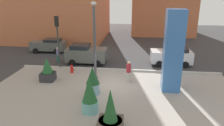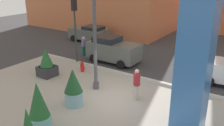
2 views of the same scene
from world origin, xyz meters
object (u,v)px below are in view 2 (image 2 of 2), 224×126
(car_passing_lane, at_px, (113,50))
(pedestrian_by_curb, at_px, (84,45))
(lamp_post, at_px, (95,39))
(potted_plant_curbside, at_px, (47,63))
(potted_plant_by_pillar, at_px, (39,109))
(fire_hydrant, at_px, (82,67))
(traffic_light_far_side, at_px, (75,20))
(art_pillar_blue, at_px, (194,66))
(potted_plant_near_left, at_px, (73,87))
(car_curb_west, at_px, (89,33))
(pedestrian_crossing, at_px, (137,83))

(car_passing_lane, relative_size, pedestrian_by_curb, 2.45)
(lamp_post, distance_m, car_passing_lane, 5.27)
(potted_plant_curbside, height_order, potted_plant_by_pillar, potted_plant_by_pillar)
(pedestrian_by_curb, bearing_deg, car_passing_lane, 1.75)
(potted_plant_by_pillar, xyz_separation_m, fire_hydrant, (-2.98, 6.20, -0.69))
(lamp_post, distance_m, traffic_light_far_side, 4.71)
(art_pillar_blue, bearing_deg, potted_plant_near_left, -166.75)
(lamp_post, height_order, traffic_light_far_side, lamp_post)
(potted_plant_by_pillar, xyz_separation_m, car_curb_west, (-7.75, 12.82, -0.24))
(potted_plant_by_pillar, distance_m, traffic_light_far_side, 8.76)
(traffic_light_far_side, height_order, pedestrian_by_curb, traffic_light_far_side)
(art_pillar_blue, relative_size, traffic_light_far_side, 1.19)
(fire_hydrant, distance_m, traffic_light_far_side, 3.38)
(potted_plant_curbside, distance_m, pedestrian_crossing, 6.44)
(fire_hydrant, bearing_deg, potted_plant_by_pillar, -64.33)
(lamp_post, relative_size, car_passing_lane, 1.56)
(potted_plant_near_left, relative_size, pedestrian_crossing, 1.13)
(potted_plant_curbside, xyz_separation_m, traffic_light_far_side, (-0.04, 2.92, 2.37))
(potted_plant_near_left, relative_size, traffic_light_far_side, 0.41)
(traffic_light_far_side, xyz_separation_m, car_curb_west, (-3.33, 5.58, -2.43))
(car_passing_lane, bearing_deg, pedestrian_crossing, -44.71)
(potted_plant_near_left, distance_m, fire_hydrant, 4.63)
(potted_plant_by_pillar, bearing_deg, fire_hydrant, 115.67)
(art_pillar_blue, bearing_deg, potted_plant_curbside, 176.42)
(fire_hydrant, relative_size, car_passing_lane, 0.19)
(potted_plant_near_left, bearing_deg, art_pillar_blue, 13.25)
(car_curb_west, height_order, car_passing_lane, car_passing_lane)
(car_curb_west, bearing_deg, lamp_post, -48.87)
(fire_hydrant, distance_m, pedestrian_by_curb, 3.61)
(fire_hydrant, relative_size, pedestrian_crossing, 0.43)
(art_pillar_blue, height_order, potted_plant_near_left, art_pillar_blue)
(art_pillar_blue, relative_size, car_curb_west, 1.42)
(potted_plant_near_left, distance_m, pedestrian_by_curb, 8.16)
(potted_plant_curbside, relative_size, potted_plant_by_pillar, 0.86)
(potted_plant_near_left, xyz_separation_m, car_passing_lane, (-2.05, 6.63, -0.02))
(fire_hydrant, xyz_separation_m, car_passing_lane, (0.61, 2.88, 0.60))
(pedestrian_by_curb, bearing_deg, potted_plant_by_pillar, -59.98)
(potted_plant_curbside, height_order, potted_plant_near_left, potted_plant_near_left)
(potted_plant_by_pillar, bearing_deg, potted_plant_near_left, 97.48)
(art_pillar_blue, height_order, car_passing_lane, art_pillar_blue)
(pedestrian_crossing, bearing_deg, car_curb_west, 140.35)
(fire_hydrant, distance_m, pedestrian_crossing, 5.28)
(potted_plant_by_pillar, bearing_deg, potted_plant_curbside, 135.36)
(fire_hydrant, distance_m, car_curb_west, 8.18)
(traffic_light_far_side, height_order, car_passing_lane, traffic_light_far_side)
(fire_hydrant, xyz_separation_m, traffic_light_far_side, (-1.44, 1.05, 2.88))
(lamp_post, bearing_deg, pedestrian_crossing, 2.75)
(potted_plant_curbside, height_order, fire_hydrant, potted_plant_curbside)
(art_pillar_blue, bearing_deg, car_passing_lane, 144.45)
(lamp_post, xyz_separation_m, fire_hydrant, (-2.43, 1.62, -2.62))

